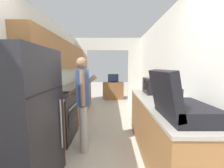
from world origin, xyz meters
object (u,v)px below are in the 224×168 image
object	(u,v)px
suitcase	(177,104)
television	(113,78)
range_oven	(57,117)
person	(82,102)
refrigerator	(18,123)
tv_cabinet	(113,91)
microwave	(154,86)
book_stack	(162,99)

from	to	relation	value
suitcase	television	distance (m)	4.66
range_oven	person	size ratio (longest dim) A/B	0.65
refrigerator	person	xyz separation A→B (m)	(0.55, 0.79, 0.03)
refrigerator	tv_cabinet	bearing A→B (deg)	76.65
tv_cabinet	television	world-z (taller)	television
range_oven	tv_cabinet	world-z (taller)	range_oven
range_oven	suitcase	bearing A→B (deg)	-34.36
television	suitcase	bearing A→B (deg)	-82.16
range_oven	person	distance (m)	0.80
suitcase	person	bearing A→B (deg)	144.23
refrigerator	microwave	xyz separation A→B (m)	(1.89, 1.28, 0.23)
tv_cabinet	television	distance (m)	0.56
microwave	refrigerator	bearing A→B (deg)	-146.00
refrigerator	television	world-z (taller)	refrigerator
person	suitcase	xyz separation A→B (m)	(1.18, -0.85, 0.20)
person	suitcase	bearing A→B (deg)	-137.30
person	microwave	xyz separation A→B (m)	(1.34, 0.49, 0.21)
tv_cabinet	book_stack	bearing A→B (deg)	-79.38
microwave	tv_cabinet	distance (m)	3.48
television	tv_cabinet	bearing A→B (deg)	90.00
suitcase	tv_cabinet	world-z (taller)	suitcase
book_stack	television	size ratio (longest dim) A/B	0.70
book_stack	television	bearing A→B (deg)	100.73
book_stack	microwave	bearing A→B (deg)	84.49
refrigerator	television	bearing A→B (deg)	76.53
refrigerator	microwave	distance (m)	2.30
tv_cabinet	television	xyz separation A→B (m)	(-0.00, -0.04, 0.55)
microwave	book_stack	distance (m)	0.65
refrigerator	tv_cabinet	distance (m)	4.75
suitcase	microwave	xyz separation A→B (m)	(0.17, 1.34, 0.01)
tv_cabinet	microwave	bearing A→B (deg)	-76.42
refrigerator	person	bearing A→B (deg)	55.07
television	refrigerator	bearing A→B (deg)	-103.47
person	book_stack	xyz separation A→B (m)	(1.28, -0.14, 0.08)
refrigerator	microwave	size ratio (longest dim) A/B	3.57
tv_cabinet	person	bearing A→B (deg)	-98.07
person	suitcase	world-z (taller)	person
person	tv_cabinet	bearing A→B (deg)	-19.60
person	book_stack	distance (m)	1.29
tv_cabinet	suitcase	bearing A→B (deg)	-82.23
person	microwave	distance (m)	1.44
refrigerator	range_oven	bearing A→B (deg)	92.39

